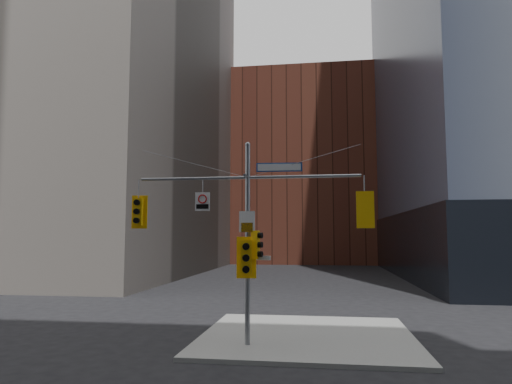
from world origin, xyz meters
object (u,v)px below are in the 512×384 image
(traffic_light_east_arm, at_px, (365,210))
(traffic_light_pole_side, at_px, (256,245))
(traffic_light_west_arm, at_px, (138,212))
(street_sign_blade, at_px, (279,167))
(signal_assembly, at_px, (248,222))
(regulatory_sign_arm, at_px, (202,201))
(traffic_light_pole_front, at_px, (246,258))

(traffic_light_east_arm, height_order, traffic_light_pole_side, traffic_light_east_arm)
(traffic_light_west_arm, distance_m, traffic_light_east_arm, 8.20)
(street_sign_blade, bearing_deg, signal_assembly, 177.10)
(traffic_light_pole_side, bearing_deg, regulatory_sign_arm, 103.46)
(traffic_light_pole_front, distance_m, street_sign_blade, 3.41)
(traffic_light_east_arm, relative_size, traffic_light_pole_side, 1.28)
(traffic_light_west_arm, height_order, street_sign_blade, street_sign_blade)
(traffic_light_east_arm, relative_size, street_sign_blade, 0.77)
(street_sign_blade, xyz_separation_m, regulatory_sign_arm, (-2.80, -0.02, -1.18))
(traffic_light_east_arm, distance_m, regulatory_sign_arm, 5.76)
(signal_assembly, xyz_separation_m, traffic_light_pole_front, (-0.00, -0.27, -1.26))
(signal_assembly, bearing_deg, traffic_light_east_arm, 0.01)
(traffic_light_west_arm, bearing_deg, street_sign_blade, -5.24)
(traffic_light_east_arm, xyz_separation_m, traffic_light_pole_front, (-4.09, -0.27, -1.65))
(regulatory_sign_arm, bearing_deg, signal_assembly, -1.04)
(traffic_light_west_arm, distance_m, traffic_light_pole_side, 4.59)
(traffic_light_west_arm, height_order, traffic_light_pole_side, traffic_light_west_arm)
(traffic_light_pole_side, relative_size, traffic_light_pole_front, 0.68)
(signal_assembly, bearing_deg, traffic_light_pole_front, -90.20)
(traffic_light_pole_side, bearing_deg, traffic_light_pole_front, 142.30)
(signal_assembly, height_order, street_sign_blade, signal_assembly)
(signal_assembly, xyz_separation_m, traffic_light_pole_side, (0.32, -0.00, -0.82))
(traffic_light_pole_side, bearing_deg, traffic_light_east_arm, -77.01)
(traffic_light_west_arm, relative_size, regulatory_sign_arm, 1.82)
(traffic_light_pole_front, bearing_deg, regulatory_sign_arm, 164.04)
(traffic_light_pole_front, xyz_separation_m, street_sign_blade, (1.14, 0.27, 3.20))
(signal_assembly, relative_size, street_sign_blade, 4.89)
(regulatory_sign_arm, bearing_deg, traffic_light_pole_front, -10.19)
(traffic_light_pole_side, height_order, regulatory_sign_arm, regulatory_sign_arm)
(signal_assembly, bearing_deg, traffic_light_pole_side, -0.40)
(signal_assembly, height_order, traffic_light_west_arm, signal_assembly)
(traffic_light_east_arm, bearing_deg, regulatory_sign_arm, -0.33)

